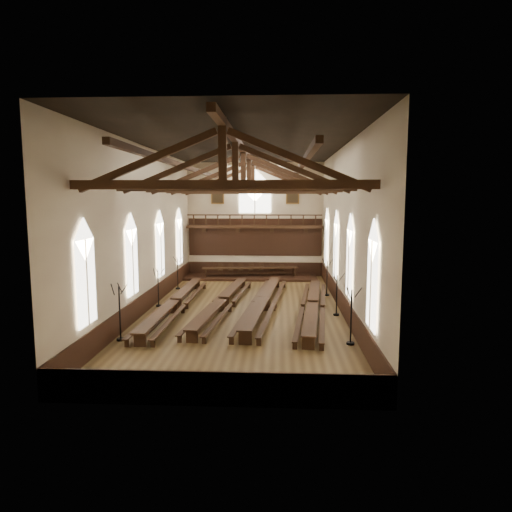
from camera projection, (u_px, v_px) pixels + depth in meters
The scene contains 21 objects.
ground at pixel (244, 311), 28.06m from camera, with size 26.00×26.00×0.00m, color brown.
room_walls at pixel (244, 205), 27.24m from camera, with size 26.00×26.00×26.00m.
wainscot_band at pixel (244, 301), 27.98m from camera, with size 12.00×26.00×1.20m.
side_windows at pixel (244, 251), 27.59m from camera, with size 11.85×19.80×4.50m.
end_window at pixel (255, 194), 39.92m from camera, with size 2.80×0.12×3.80m.
minstrels_gallery at pixel (255, 232), 40.11m from camera, with size 11.80×1.24×3.70m.
portraits at pixel (255, 196), 39.94m from camera, with size 7.75×0.09×1.45m.
roof_trusses at pixel (243, 176), 27.02m from camera, with size 11.70×25.70×2.80m.
refectory_row_a at pixel (175, 302), 27.95m from camera, with size 1.58×14.35×0.74m.
refectory_row_b at pixel (223, 301), 28.41m from camera, with size 2.10×14.27×0.72m.
refectory_row_c at pixel (264, 300), 28.40m from camera, with size 2.28×14.90×0.79m.
refectory_row_d at pixel (313, 304), 27.47m from camera, with size 2.17×14.35×0.73m.
dais at pixel (250, 277), 39.36m from camera, with size 11.40×3.05×0.20m, color black.
high_table at pixel (250, 269), 39.26m from camera, with size 8.31×2.01×0.77m.
high_chairs at pixel (251, 269), 40.07m from camera, with size 5.84×0.44×0.94m.
candelabrum_left_near at pixel (120, 323), 22.11m from camera, with size 0.85×0.84×2.84m.
candelabrum_left_mid at pixel (158, 295), 29.12m from camera, with size 0.70×0.76×2.48m.
candelabrum_left_far at pixel (178, 279), 34.67m from camera, with size 0.76×0.71×2.50m.
candelabrum_right_near at pixel (351, 327), 21.51m from camera, with size 0.78×0.85×2.79m.
candelabrum_right_mid at pixel (337, 303), 26.88m from camera, with size 0.68×0.78×2.54m.
candelabrum_right_far at pixel (327, 284), 32.35m from camera, with size 0.80×0.76×2.65m.
Camera 1 is at (2.13, -27.33, 6.90)m, focal length 32.00 mm.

